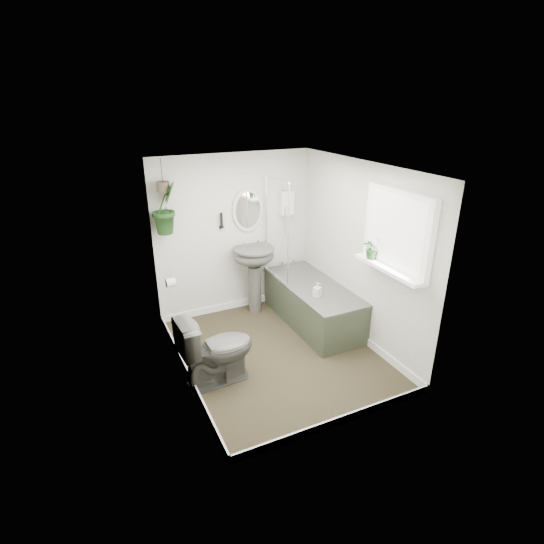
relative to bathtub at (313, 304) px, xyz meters
name	(u,v)px	position (x,y,z in m)	size (l,w,h in m)	color
floor	(277,354)	(-0.80, -0.50, -0.30)	(2.30, 2.80, 0.02)	black
ceiling	(278,166)	(-0.80, -0.50, 2.02)	(2.30, 2.80, 0.02)	white
wall_back	(234,235)	(-0.80, 0.91, 0.86)	(2.30, 0.02, 2.30)	silver
wall_front	(348,323)	(-0.80, -1.91, 0.86)	(2.30, 0.02, 2.30)	silver
wall_left	(178,287)	(-1.96, -0.50, 0.86)	(0.02, 2.80, 2.30)	silver
wall_right	(360,254)	(0.36, -0.50, 0.86)	(0.02, 2.80, 2.30)	silver
skirting	(277,350)	(-0.80, -0.50, -0.24)	(2.30, 2.80, 0.10)	white
bathtub	(313,304)	(0.00, 0.00, 0.00)	(0.72, 1.72, 0.58)	#46453F
bath_screen	(277,230)	(-0.33, 0.49, 0.99)	(0.04, 0.72, 1.40)	silver
shower_box	(287,203)	(0.00, 0.84, 1.26)	(0.20, 0.10, 0.35)	white
oval_mirror	(248,210)	(-0.60, 0.87, 1.21)	(0.46, 0.03, 0.62)	beige
wall_sconce	(222,221)	(-1.00, 0.86, 1.11)	(0.04, 0.04, 0.22)	black
toilet_roll_holder	(171,283)	(-1.90, 0.20, 0.61)	(0.11, 0.11, 0.11)	white
window_recess	(398,231)	(0.29, -1.20, 1.36)	(0.08, 1.00, 0.90)	white
window_sill	(388,269)	(0.22, -1.20, 0.94)	(0.18, 1.00, 0.04)	white
window_blinds	(394,232)	(0.24, -1.20, 1.36)	(0.01, 0.86, 0.76)	white
toilet	(216,349)	(-1.65, -0.71, 0.13)	(0.47, 0.82, 0.84)	#46453F
pedestal_sink	(255,280)	(-0.60, 0.67, 0.21)	(0.59, 0.50, 1.01)	#46453F
sill_plant	(373,248)	(0.22, -0.90, 1.09)	(0.23, 0.20, 0.25)	black
hanging_plant	(165,208)	(-1.77, 0.75, 1.40)	(0.36, 0.29, 0.66)	black
soap_bottle	(317,290)	(-0.14, -0.33, 0.39)	(0.09, 0.09, 0.19)	#302726
hanging_pot	(163,187)	(-1.77, 0.75, 1.67)	(0.16, 0.16, 0.12)	#4A3B2B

